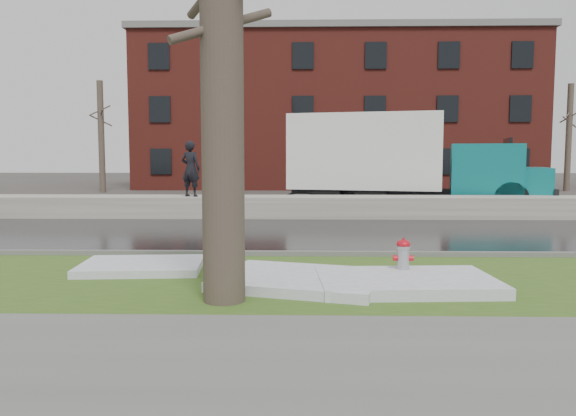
{
  "coord_description": "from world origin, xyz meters",
  "views": [
    {
      "loc": [
        -0.31,
        -10.77,
        2.16
      ],
      "look_at": [
        -0.6,
        1.64,
        1.0
      ],
      "focal_mm": 35.0,
      "sensor_mm": 36.0,
      "label": 1
    }
  ],
  "objects_px": {
    "fire_hydrant": "(403,257)",
    "tree": "(222,32)",
    "worker": "(191,169)",
    "box_truck": "(396,159)"
  },
  "relations": [
    {
      "from": "tree",
      "to": "worker",
      "type": "xyz_separation_m",
      "value": [
        -2.69,
        11.27,
        -2.18
      ]
    },
    {
      "from": "fire_hydrant",
      "to": "tree",
      "type": "bearing_deg",
      "value": -150.64
    },
    {
      "from": "fire_hydrant",
      "to": "worker",
      "type": "xyz_separation_m",
      "value": [
        -5.56,
        9.78,
        1.28
      ]
    },
    {
      "from": "fire_hydrant",
      "to": "tree",
      "type": "height_order",
      "value": "tree"
    },
    {
      "from": "fire_hydrant",
      "to": "worker",
      "type": "bearing_deg",
      "value": 121.58
    },
    {
      "from": "fire_hydrant",
      "to": "box_truck",
      "type": "distance_m",
      "value": 13.33
    },
    {
      "from": "fire_hydrant",
      "to": "tree",
      "type": "relative_size",
      "value": 0.09
    },
    {
      "from": "fire_hydrant",
      "to": "box_truck",
      "type": "relative_size",
      "value": 0.06
    },
    {
      "from": "tree",
      "to": "worker",
      "type": "distance_m",
      "value": 11.79
    },
    {
      "from": "tree",
      "to": "worker",
      "type": "bearing_deg",
      "value": 103.43
    }
  ]
}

